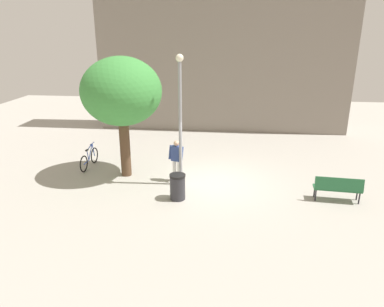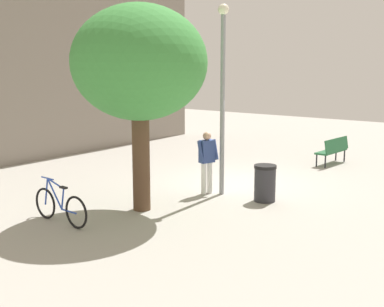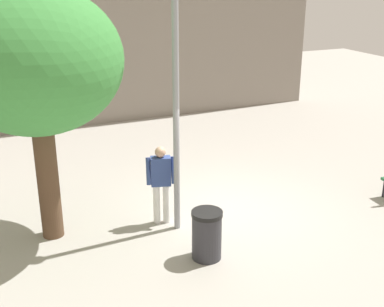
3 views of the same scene
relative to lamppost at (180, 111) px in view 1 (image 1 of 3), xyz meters
name	(u,v)px [view 1 (image 1 of 3)]	position (x,y,z in m)	size (l,w,h in m)	color
ground_plane	(213,183)	(1.24, 0.30, -2.90)	(36.00, 36.00, 0.00)	#A8A399
building_facade	(223,49)	(1.24, 8.81, 1.72)	(14.32, 2.00, 9.25)	gray
lamppost	(180,111)	(0.00, 0.00, 0.00)	(0.28, 0.28, 4.92)	gray
person_by_lamppost	(177,158)	(-0.21, 0.34, -1.94)	(0.63, 0.40, 1.67)	white
park_bench	(338,187)	(5.62, -0.84, -2.36)	(1.63, 0.59, 0.92)	#236038
plaza_tree	(121,92)	(-2.37, 0.70, 0.53)	(3.11, 3.11, 4.79)	brown
bicycle_blue	(89,159)	(-4.23, 1.39, -2.52)	(0.12, 1.81, 0.97)	black
trash_bin	(178,187)	(0.06, -1.27, -2.43)	(0.57, 0.57, 0.93)	#2D2D33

